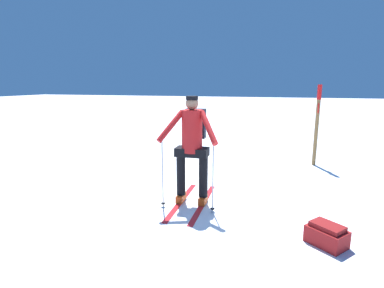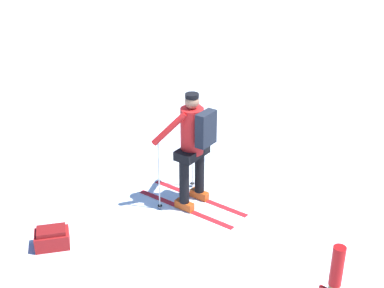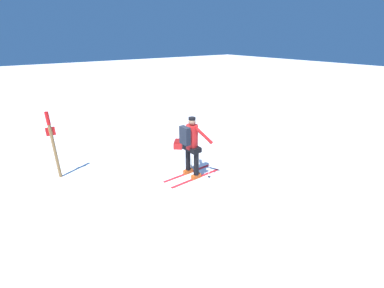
% 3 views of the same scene
% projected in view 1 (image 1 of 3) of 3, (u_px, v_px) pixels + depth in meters
% --- Properties ---
extents(ground_plane, '(80.00, 80.00, 0.00)m').
position_uv_depth(ground_plane, '(208.00, 193.00, 5.59)').
color(ground_plane, white).
extents(skier, '(1.75, 1.02, 1.81)m').
position_uv_depth(skier, '(192.00, 143.00, 4.95)').
color(skier, red).
rests_on(skier, ground_plane).
extents(dropped_backpack, '(0.53, 0.55, 0.28)m').
position_uv_depth(dropped_backpack, '(327.00, 235.00, 3.77)').
color(dropped_backpack, maroon).
rests_on(dropped_backpack, ground_plane).
extents(trail_marker, '(0.24, 0.10, 1.98)m').
position_uv_depth(trail_marker, '(317.00, 119.00, 7.27)').
color(trail_marker, olive).
rests_on(trail_marker, ground_plane).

